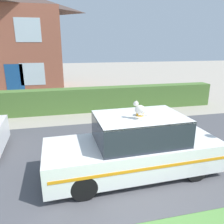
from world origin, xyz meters
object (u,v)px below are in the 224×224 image
Objects in this scene: police_car at (135,147)px; cat at (139,109)px; house_left at (1,39)px; wheelie_bin at (33,102)px.

cat reaches higher than police_car.
house_left is 7.33m from wheelie_bin.
police_car is 13.77m from house_left.
cat is at bearing 86.85° from police_car.
police_car is at bearing -58.19° from cat.
cat reaches higher than wheelie_bin.
cat is 7.11m from wheelie_bin.
wheelie_bin is at bearing -30.94° from cat.
police_car is at bearing -47.97° from wheelie_bin.
house_left is 7.89× the size of wheelie_bin.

